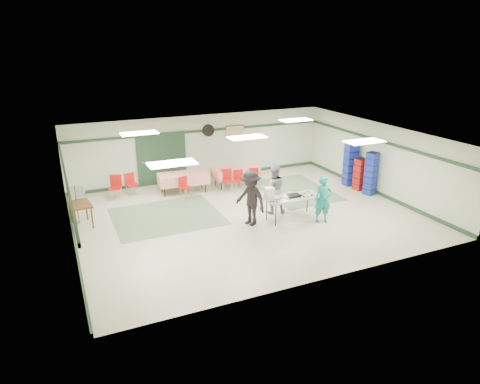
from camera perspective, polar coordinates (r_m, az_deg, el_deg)
name	(u,v)px	position (r m, az deg, el deg)	size (l,w,h in m)	color
floor	(247,215)	(14.48, 0.89, -3.09)	(11.00, 11.00, 0.00)	beige
ceiling	(247,137)	(13.67, 0.95, 7.40)	(11.00, 11.00, 0.00)	white
wall_back	(202,147)	(18.04, -5.14, 5.96)	(11.00, 11.00, 0.00)	beige
wall_front	(327,230)	(10.38, 11.48, -4.95)	(11.00, 11.00, 0.00)	beige
wall_left	(68,202)	(12.83, -21.97, -1.19)	(9.00, 9.00, 0.00)	beige
wall_right	(379,159)	(16.99, 18.04, 4.20)	(9.00, 9.00, 0.00)	beige
trim_back	(201,131)	(17.86, -5.18, 8.12)	(11.00, 0.06, 0.10)	#1F3A25
baseboard_back	(203,177)	(18.36, -4.99, 2.03)	(11.00, 0.06, 0.12)	#1F3A25
trim_left	(66,177)	(12.61, -22.23, 1.81)	(9.00, 0.06, 0.10)	#1F3A25
baseboard_left	(75,243)	(13.31, -21.14, -6.37)	(9.00, 0.06, 0.12)	#1F3A25
trim_right	(380,141)	(16.81, 18.21, 6.49)	(9.00, 0.06, 0.10)	#1F3A25
baseboard_right	(375,191)	(17.34, 17.52, 0.08)	(9.00, 0.06, 0.12)	#1F3A25
green_patch_a	(167,216)	(14.59, -9.74, -3.20)	(3.50, 3.00, 0.01)	#617E5C
green_patch_b	(295,190)	(16.96, 7.35, 0.23)	(2.50, 3.50, 0.01)	#617E5C
double_door_left	(150,160)	(17.50, -11.88, 4.16)	(0.90, 0.06, 2.10)	gray
double_door_right	(173,158)	(17.71, -8.88, 4.54)	(0.90, 0.06, 2.10)	gray
door_frame	(162,159)	(17.58, -10.37, 4.34)	(2.00, 0.03, 2.15)	#1F3A25
wall_fan	(208,130)	(17.93, -4.24, 8.19)	(0.50, 0.50, 0.10)	black
scroll_banner	(235,133)	(18.41, -0.68, 7.91)	(0.80, 0.02, 0.60)	tan
serving_table	(293,198)	(14.05, 7.03, -0.84)	(1.87, 0.81, 0.76)	#AFAEAA
sheet_tray_right	(306,195)	(14.26, 8.77, -0.37)	(0.60, 0.46, 0.02)	silver
sheet_tray_mid	(287,196)	(14.08, 6.35, -0.52)	(0.55, 0.42, 0.02)	silver
sheet_tray_left	(279,201)	(13.60, 5.17, -1.22)	(0.53, 0.40, 0.02)	silver
baking_pan	(294,196)	(14.06, 7.20, -0.47)	(0.43, 0.27, 0.08)	black
foam_box_stack	(269,194)	(13.63, 3.91, -0.25)	(0.26, 0.24, 0.42)	white
volunteer_teal	(323,200)	(13.93, 11.02, -1.01)	(0.56, 0.37, 1.54)	#138382
volunteer_grey	(274,189)	(14.44, 4.49, 0.41)	(0.83, 0.65, 1.71)	gray
volunteer_dark	(251,198)	(13.45, 1.42, -0.83)	(1.15, 0.66, 1.79)	black
dining_table_a	(236,171)	(17.31, -0.58, 2.77)	(1.91, 0.92, 0.77)	red
dining_table_b	(183,178)	(16.60, -7.56, 1.84)	(1.97, 1.01, 0.77)	red
chair_a	(239,178)	(16.79, -0.19, 1.91)	(0.42, 0.42, 0.79)	red
chair_b	(227,178)	(16.59, -1.76, 1.89)	(0.50, 0.50, 0.88)	red
chair_c	(254,176)	(17.05, 1.87, 2.16)	(0.48, 0.48, 0.78)	red
chair_d	(185,185)	(16.06, -7.41, 0.94)	(0.49, 0.49, 0.80)	red
chair_loose_a	(131,182)	(16.66, -14.37, 1.30)	(0.49, 0.49, 0.86)	red
chair_loose_b	(116,185)	(16.39, -16.25, 0.94)	(0.55, 0.55, 0.92)	red
crate_stack_blue_a	(350,165)	(17.77, 14.50, 3.55)	(0.44, 0.44, 1.71)	#19239B
crate_stack_red	(360,174)	(17.36, 15.73, 2.29)	(0.39, 0.39, 1.27)	#A11910
crate_stack_blue_b	(371,174)	(16.87, 17.06, 2.35)	(0.36, 0.36, 1.66)	#19239B
printer_table	(80,206)	(14.37, -20.54, -1.81)	(0.73, 1.02, 0.74)	brown
office_printer	(77,189)	(15.15, -20.94, 0.34)	(0.46, 0.40, 0.36)	#A9AAA5
broom	(77,203)	(14.68, -20.96, -1.37)	(0.03, 0.03, 1.27)	brown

